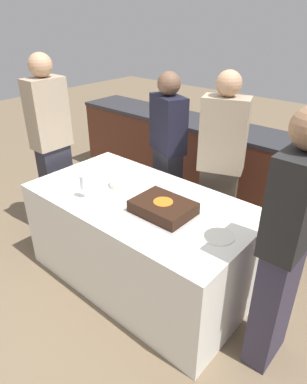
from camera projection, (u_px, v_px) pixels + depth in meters
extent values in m
plane|color=#7A664C|center=(142.00, 276.00, 2.95)|extent=(14.00, 14.00, 0.00)
cube|color=#5B2D1E|center=(237.00, 173.00, 3.77)|extent=(4.40, 0.55, 0.88)
cube|color=#2D2D33|center=(242.00, 133.00, 3.55)|extent=(4.40, 0.58, 0.04)
cube|color=white|center=(141.00, 240.00, 2.76)|extent=(1.77, 0.95, 0.77)
cube|color=#B7B2AD|center=(163.00, 213.00, 2.39)|extent=(0.45, 0.35, 0.00)
cube|color=black|center=(163.00, 207.00, 2.37)|extent=(0.41, 0.31, 0.09)
cylinder|color=orange|center=(163.00, 202.00, 2.35)|extent=(0.14, 0.14, 0.00)
cylinder|color=white|center=(124.00, 183.00, 2.75)|extent=(0.23, 0.23, 0.04)
cylinder|color=white|center=(85.00, 197.00, 2.59)|extent=(0.06, 0.06, 0.00)
cylinder|color=white|center=(85.00, 193.00, 2.57)|extent=(0.01, 0.01, 0.07)
cylinder|color=white|center=(83.00, 182.00, 2.53)|extent=(0.06, 0.06, 0.11)
cylinder|color=white|center=(197.00, 198.00, 2.58)|extent=(0.22, 0.22, 0.00)
cylinder|color=white|center=(218.00, 236.00, 2.15)|extent=(0.22, 0.22, 0.00)
cube|color=#4C4238|center=(216.00, 213.00, 3.05)|extent=(0.34, 0.26, 0.86)
cube|color=tan|center=(224.00, 135.00, 2.71)|extent=(0.41, 0.31, 0.60)
sphere|color=tan|center=(229.00, 83.00, 2.52)|extent=(0.19, 0.19, 0.19)
cube|color=#282833|center=(59.00, 190.00, 3.37)|extent=(0.16, 0.29, 0.91)
cube|color=tan|center=(47.00, 114.00, 3.01)|extent=(0.20, 0.34, 0.61)
sphere|color=tan|center=(40.00, 65.00, 2.82)|extent=(0.20, 0.20, 0.20)
cube|color=#383347|center=(273.00, 304.00, 2.10)|extent=(0.16, 0.33, 0.88)
cube|color=black|center=(296.00, 202.00, 1.76)|extent=(0.20, 0.39, 0.57)
cube|color=#282833|center=(167.00, 192.00, 3.38)|extent=(0.35, 0.27, 0.88)
cube|color=black|center=(168.00, 124.00, 3.05)|extent=(0.41, 0.33, 0.50)
sphere|color=brown|center=(169.00, 83.00, 2.88)|extent=(0.20, 0.20, 0.20)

